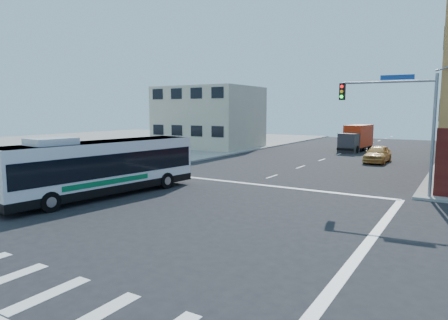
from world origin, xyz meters
The scene contains 7 objects.
ground centered at (0.00, 0.00, 0.00)m, with size 120.00×120.00×0.00m, color black.
sidewalk_nw centered at (-35.00, 35.00, 0.07)m, with size 50.00×50.00×0.15m, color gray.
building_west centered at (-17.02, 29.98, 4.01)m, with size 12.06×10.06×8.00m.
signal_mast_ne centered at (9.08, 10.62, 4.98)m, with size 7.91×1.13×8.07m.
transit_bus centered at (-5.51, 1.54, 1.74)m, with size 4.13×12.27×3.56m.
box_truck centered at (0.75, 35.80, 1.54)m, with size 2.74×7.23×3.18m.
parked_car centered at (5.16, 25.81, 0.84)m, with size 1.97×4.90×1.67m, color gold.
Camera 1 is at (12.47, -14.26, 4.99)m, focal length 32.00 mm.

